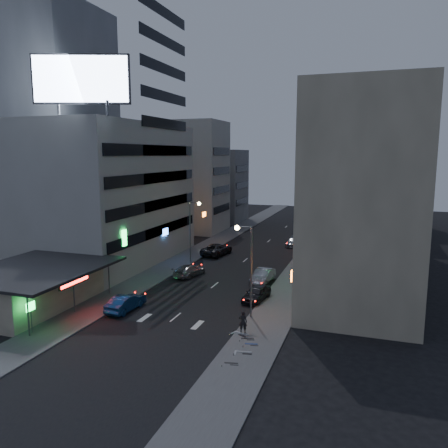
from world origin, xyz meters
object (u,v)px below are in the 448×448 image
at_px(parked_car_left, 217,249).
at_px(road_car_silver, 189,270).
at_px(person, 243,322).
at_px(scooter_black_b, 254,332).
at_px(parked_car_right_far, 293,242).
at_px(scooter_blue, 258,337).
at_px(scooter_silver_b, 249,328).
at_px(parked_car_right_mid, 263,276).
at_px(scooter_silver_a, 252,344).
at_px(road_car_blue, 126,303).
at_px(parked_car_right_near, 257,293).
at_px(scooter_black_a, 239,356).

height_order(parked_car_left, road_car_silver, parked_car_left).
bearing_deg(person, scooter_black_b, 138.95).
bearing_deg(person, parked_car_right_far, -95.35).
height_order(scooter_blue, scooter_silver_b, scooter_silver_b).
bearing_deg(parked_car_right_far, parked_car_right_mid, -89.44).
bearing_deg(scooter_black_b, scooter_silver_a, 174.57).
bearing_deg(person, scooter_silver_b, 143.12).
distance_m(road_car_blue, scooter_silver_a, 14.00).
distance_m(parked_car_right_near, scooter_blue, 10.10).
height_order(road_car_blue, road_car_silver, road_car_blue).
xyz_separation_m(parked_car_right_mid, scooter_silver_a, (3.41, -17.00, -0.11)).
bearing_deg(scooter_black_a, person, 1.08).
height_order(parked_car_right_near, road_car_blue, road_car_blue).
relative_size(parked_car_right_mid, person, 2.62).
xyz_separation_m(person, scooter_black_a, (1.16, -4.96, -0.43)).
xyz_separation_m(scooter_black_a, scooter_blue, (0.50, 3.37, 0.01)).
bearing_deg(scooter_blue, scooter_silver_b, 27.47).
height_order(scooter_black_a, scooter_blue, scooter_blue).
distance_m(parked_car_right_near, scooter_silver_b, 8.59).
relative_size(road_car_silver, person, 2.59).
height_order(person, scooter_silver_a, person).
bearing_deg(scooter_black_b, scooter_silver_b, 36.87).
relative_size(road_car_blue, scooter_silver_b, 2.39).
relative_size(road_car_silver, scooter_black_a, 2.97).
relative_size(parked_car_right_mid, scooter_blue, 2.91).
bearing_deg(parked_car_right_far, scooter_black_a, -85.54).
xyz_separation_m(parked_car_right_mid, person, (1.83, -13.96, 0.25)).
distance_m(parked_car_right_mid, scooter_silver_b, 14.45).
distance_m(road_car_blue, scooter_black_a, 14.37).
relative_size(parked_car_right_far, road_car_silver, 0.95).
xyz_separation_m(parked_car_right_near, person, (1.02, -8.15, 0.30)).
bearing_deg(scooter_blue, road_car_silver, 25.15).
distance_m(road_car_blue, scooter_blue, 13.66).
distance_m(road_car_silver, scooter_black_b, 18.82).
height_order(road_car_blue, scooter_black_a, road_car_blue).
height_order(parked_car_left, scooter_silver_b, parked_car_left).
height_order(parked_car_right_near, road_car_silver, parked_car_right_near).
distance_m(person, scooter_black_a, 5.11).
distance_m(parked_car_right_near, person, 8.22).
bearing_deg(parked_car_right_far, scooter_silver_a, -84.67).
relative_size(scooter_silver_a, scooter_blue, 1.12).
xyz_separation_m(road_car_silver, scooter_blue, (12.32, -15.59, -0.06)).
height_order(scooter_blue, scooter_black_b, scooter_black_b).
bearing_deg(scooter_silver_a, parked_car_right_far, -4.17).
height_order(road_car_blue, scooter_blue, road_car_blue).
bearing_deg(parked_car_right_mid, parked_car_left, 133.37).
bearing_deg(scooter_black_a, scooter_silver_b, -4.71).
height_order(parked_car_right_far, person, person).
bearing_deg(road_car_blue, person, 175.10).
height_order(parked_car_right_near, scooter_black_a, parked_car_right_near).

